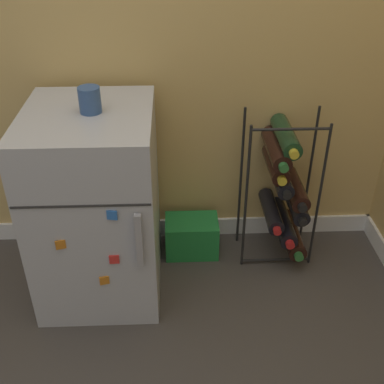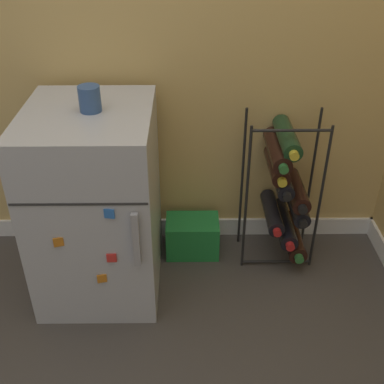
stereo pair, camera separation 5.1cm
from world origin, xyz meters
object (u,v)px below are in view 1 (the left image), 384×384
wine_rack (284,189)px  fridge_top_cup (90,100)px  soda_box (192,236)px  mini_fridge (97,205)px

wine_rack → fridge_top_cup: fridge_top_cup is taller
wine_rack → soda_box: bearing=177.1°
mini_fridge → fridge_top_cup: (0.02, 0.01, 0.44)m
wine_rack → soda_box: 0.48m
wine_rack → fridge_top_cup: bearing=-168.8°
soda_box → wine_rack: bearing=-2.9°
soda_box → fridge_top_cup: bearing=-154.6°
mini_fridge → fridge_top_cup: fridge_top_cup is taller
mini_fridge → wine_rack: size_ratio=1.13×
mini_fridge → fridge_top_cup: size_ratio=8.50×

